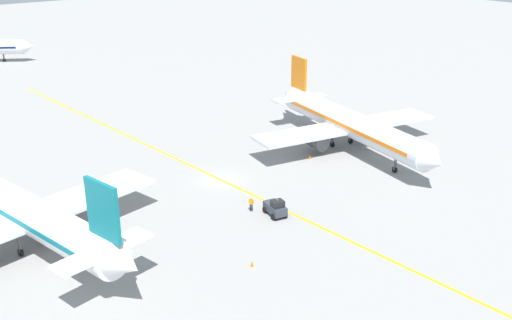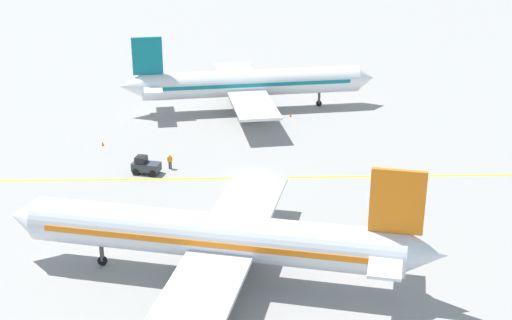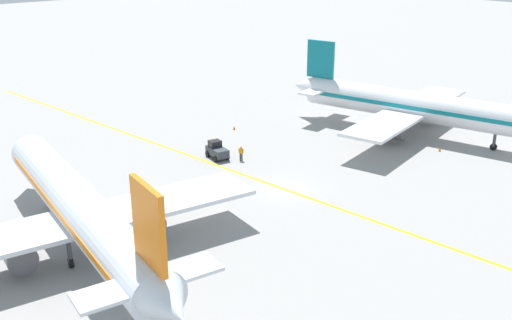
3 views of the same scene
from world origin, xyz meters
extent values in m
plane|color=gray|center=(0.00, 0.00, 0.00)|extent=(400.00, 400.00, 0.00)
cube|color=yellow|center=(0.00, 0.00, 0.00)|extent=(8.05, 119.78, 0.01)
cylinder|color=white|center=(-24.42, -0.95, 3.80)|extent=(9.33, 30.13, 3.60)
cone|color=white|center=(-21.23, -17.14, 4.10)|extent=(3.58, 3.53, 3.06)
cube|color=#0F727F|center=(-24.42, -0.95, 3.95)|extent=(8.79, 27.19, 0.50)
cube|color=white|center=(-24.22, -1.93, 3.08)|extent=(28.48, 10.51, 0.36)
cylinder|color=#4C4C51|center=(-29.13, -2.90, 1.83)|extent=(2.78, 3.56, 2.20)
cylinder|color=#4C4C51|center=(-19.32, -0.97, 1.83)|extent=(2.78, 3.56, 2.20)
cube|color=#0F727F|center=(-21.71, -14.69, 8.10)|extent=(1.13, 3.99, 5.00)
cube|color=white|center=(-21.81, -14.20, 4.20)|extent=(9.29, 4.09, 0.24)
cylinder|color=#4C4C51|center=(-26.27, 8.47, 1.40)|extent=(0.36, 0.36, 2.00)
cylinder|color=black|center=(-26.27, 8.47, 0.40)|extent=(0.43, 0.84, 0.80)
cylinder|color=#4C4C51|center=(-25.60, -3.22, 1.40)|extent=(0.36, 0.36, 2.00)
cylinder|color=black|center=(-25.60, -3.22, 0.40)|extent=(0.43, 0.84, 0.80)
cylinder|color=#4C4C51|center=(-22.46, -2.61, 1.40)|extent=(0.36, 0.36, 2.00)
cylinder|color=black|center=(-22.46, -2.61, 0.40)|extent=(0.43, 0.84, 0.80)
cylinder|color=silver|center=(20.57, -2.27, 3.80)|extent=(8.81, 30.17, 3.60)
cone|color=silver|center=(17.73, -18.21, 3.80)|extent=(3.79, 2.96, 3.42)
cone|color=silver|center=(23.47, 13.98, 4.10)|extent=(3.54, 3.49, 3.06)
cube|color=orange|center=(20.57, -2.27, 3.95)|extent=(8.32, 27.22, 0.50)
cube|color=silver|center=(20.75, -1.28, 3.08)|extent=(28.48, 10.03, 0.36)
cylinder|color=#4C4C51|center=(25.67, -2.16, 1.83)|extent=(2.73, 3.54, 2.20)
cylinder|color=#4C4C51|center=(15.82, -0.40, 1.83)|extent=(2.73, 3.54, 2.20)
cube|color=orange|center=(23.03, 11.52, 8.10)|extent=(1.06, 4.00, 5.00)
cube|color=silver|center=(22.94, 11.03, 4.20)|extent=(9.28, 3.94, 0.24)
cylinder|color=#4C4C51|center=(18.89, -11.72, 1.40)|extent=(0.36, 0.36, 2.00)
cylinder|color=black|center=(18.89, -11.72, 0.40)|extent=(0.42, 0.84, 0.80)
cylinder|color=#4C4C51|center=(22.50, -0.58, 1.40)|extent=(0.36, 0.36, 2.00)
cylinder|color=black|center=(22.50, -0.58, 0.40)|extent=(0.42, 0.84, 0.80)
cylinder|color=#4C4C51|center=(19.35, -0.02, 1.40)|extent=(0.36, 0.36, 2.00)
cylinder|color=black|center=(19.35, -0.02, 0.40)|extent=(0.42, 0.84, 0.80)
cube|color=#333842|center=(-0.89, -11.54, 0.80)|extent=(2.07, 3.24, 0.90)
cube|color=black|center=(-1.00, -12.07, 1.60)|extent=(1.47, 1.33, 0.70)
sphere|color=orange|center=(-1.00, -12.07, 2.03)|extent=(0.16, 0.16, 0.16)
cylinder|color=black|center=(-0.34, -12.64, 0.35)|extent=(0.38, 0.74, 0.70)
cylinder|color=black|center=(-1.81, -12.34, 0.35)|extent=(0.38, 0.74, 0.70)
cylinder|color=black|center=(0.04, -10.73, 0.35)|extent=(0.38, 0.74, 0.70)
cylinder|color=black|center=(-1.43, -10.43, 0.35)|extent=(0.38, 0.74, 0.70)
cylinder|color=#23232D|center=(-2.30, -9.25, 0.42)|extent=(0.16, 0.16, 0.85)
cylinder|color=#23232D|center=(-2.39, -9.07, 0.42)|extent=(0.16, 0.16, 0.85)
cube|color=orange|center=(-2.35, -9.16, 1.15)|extent=(0.36, 0.42, 0.60)
cylinder|color=orange|center=(-2.24, -9.37, 1.15)|extent=(0.10, 0.10, 0.55)
cylinder|color=orange|center=(-2.46, -8.94, 1.15)|extent=(0.10, 0.10, 0.55)
sphere|color=tan|center=(-2.35, -9.16, 1.57)|extent=(0.22, 0.22, 0.22)
cone|color=orange|center=(-9.35, -18.36, 0.28)|extent=(0.32, 0.32, 0.55)
cone|color=orange|center=(-21.34, 4.39, 0.28)|extent=(0.32, 0.32, 0.55)
cone|color=orange|center=(13.66, -1.43, 0.28)|extent=(0.32, 0.32, 0.55)
camera|label=1|loc=(-38.72, -56.43, 29.48)|focal=42.00mm
camera|label=2|loc=(70.39, 2.79, 30.04)|focal=50.00mm
camera|label=3|loc=(39.32, 37.82, 23.25)|focal=42.00mm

